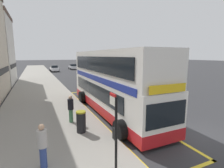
{
  "coord_description": "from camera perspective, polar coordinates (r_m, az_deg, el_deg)",
  "views": [
    {
      "loc": [
        -7.4,
        -5.77,
        4.07
      ],
      "look_at": [
        -2.02,
        6.04,
        1.89
      ],
      "focal_mm": 27.27,
      "sensor_mm": 36.0,
      "label": 1
    }
  ],
  "objects": [
    {
      "name": "pedestrian_further_back",
      "position": [
        10.43,
        -13.67,
        -7.79
      ],
      "size": [
        0.34,
        0.34,
        1.61
      ],
      "color": "#3F724C",
      "rests_on": "pavement_near"
    },
    {
      "name": "double_decker_bus",
      "position": [
        12.22,
        -0.27,
        0.1
      ],
      "size": [
        3.14,
        11.46,
        4.4
      ],
      "color": "white",
      "rests_on": "ground"
    },
    {
      "name": "parked_car_white_behind",
      "position": [
        45.89,
        -18.81,
        4.94
      ],
      "size": [
        2.09,
        4.2,
        1.62
      ],
      "rotation": [
        0.0,
        0.0,
        0.01
      ],
      "color": "silver",
      "rests_on": "ground"
    },
    {
      "name": "parked_car_white_ahead",
      "position": [
        51.69,
        -12.95,
        5.67
      ],
      "size": [
        2.09,
        4.2,
        1.62
      ],
      "rotation": [
        0.0,
        0.0,
        -0.03
      ],
      "color": "silver",
      "rests_on": "ground"
    },
    {
      "name": "litter_bin",
      "position": [
        9.12,
        -10.32,
        -12.28
      ],
      "size": [
        0.5,
        0.5,
        1.12
      ],
      "color": "black",
      "rests_on": "pavement_near"
    },
    {
      "name": "pavement_near",
      "position": [
        37.98,
        -23.77,
        2.68
      ],
      "size": [
        6.0,
        76.0,
        0.14
      ],
      "primitive_type": "cube",
      "color": "gray",
      "rests_on": "ground"
    },
    {
      "name": "pedestrian_waiting_near_sign",
      "position": [
        6.71,
        -22.28,
        -18.25
      ],
      "size": [
        0.34,
        0.34,
        1.63
      ],
      "color": "#33478C",
      "rests_on": "pavement_near"
    },
    {
      "name": "ground_plane",
      "position": [
        38.7,
        -13.35,
        3.24
      ],
      "size": [
        260.0,
        260.0,
        0.0
      ],
      "primitive_type": "plane",
      "color": "#333335"
    },
    {
      "name": "bus_stop_sign",
      "position": [
        5.86,
        1.05,
        -14.14
      ],
      "size": [
        0.09,
        0.51,
        2.68
      ],
      "color": "black",
      "rests_on": "pavement_near"
    },
    {
      "name": "parked_car_white_kerbside",
      "position": [
        29.68,
        0.22,
        3.21
      ],
      "size": [
        2.09,
        4.2,
        1.62
      ],
      "rotation": [
        0.0,
        0.0,
        -0.01
      ],
      "color": "silver",
      "rests_on": "ground"
    },
    {
      "name": "bus_bay_markings",
      "position": [
        12.86,
        -1.23,
        -8.89
      ],
      "size": [
        2.81,
        14.89,
        0.01
      ],
      "color": "yellow",
      "rests_on": "ground"
    }
  ]
}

